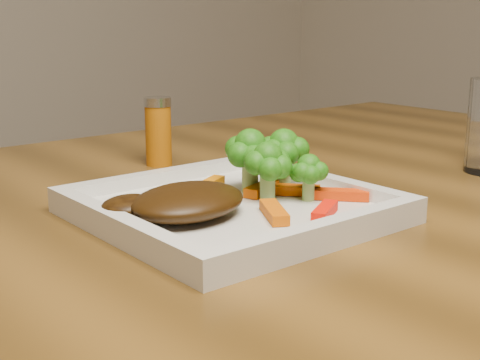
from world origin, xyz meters
TOP-DOWN VIEW (x-y plane):
  - plate at (0.00, 0.05)m, footprint 0.27×0.27m
  - steak at (-0.05, 0.05)m, footprint 0.14×0.12m
  - broccoli_0 at (0.05, 0.08)m, footprint 0.08×0.08m
  - broccoli_1 at (0.09, 0.07)m, footprint 0.07×0.07m
  - broccoli_2 at (0.07, 0.02)m, footprint 0.05×0.05m
  - broccoli_3 at (0.04, 0.04)m, footprint 0.06×0.06m
  - carrot_0 at (0.04, -0.04)m, footprint 0.05×0.04m
  - carrot_1 at (0.10, -0.00)m, footprint 0.06×0.06m
  - carrot_2 at (0.01, -0.01)m, footprint 0.04×0.06m
  - carrot_4 at (0.02, 0.12)m, footprint 0.05×0.04m
  - carrot_5 at (0.08, 0.04)m, footprint 0.05×0.05m
  - carrot_6 at (0.06, 0.07)m, footprint 0.06×0.04m
  - spice_shaker at (0.07, 0.30)m, footprint 0.04×0.04m

SIDE VIEW (x-z plane):
  - plate at x=0.00m, z-range 0.75..0.76m
  - carrot_0 at x=0.04m, z-range 0.76..0.77m
  - carrot_1 at x=0.10m, z-range 0.76..0.77m
  - carrot_2 at x=0.01m, z-range 0.76..0.77m
  - carrot_4 at x=0.02m, z-range 0.76..0.77m
  - carrot_5 at x=0.08m, z-range 0.76..0.77m
  - carrot_6 at x=0.06m, z-range 0.76..0.77m
  - steak at x=-0.05m, z-range 0.76..0.79m
  - broccoli_2 at x=0.07m, z-range 0.76..0.82m
  - broccoli_3 at x=0.04m, z-range 0.76..0.82m
  - broccoli_1 at x=0.09m, z-range 0.76..0.83m
  - spice_shaker at x=0.07m, z-range 0.75..0.84m
  - broccoli_0 at x=0.05m, z-range 0.76..0.83m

